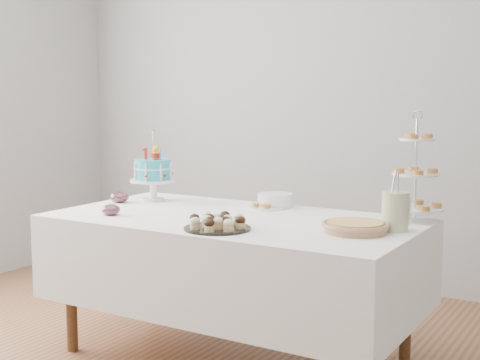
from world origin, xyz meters
The scene contains 11 objects.
walls centered at (0.00, 0.00, 1.35)m, with size 5.04×4.04×2.70m.
table centered at (0.00, 0.30, 0.54)m, with size 1.92×1.02×0.77m.
birthday_cake centered at (-0.71, 0.53, 0.89)m, with size 0.28×0.28×0.43m.
cupcake_tray centered at (0.11, -0.02, 0.81)m, with size 0.32×0.32×0.07m.
pie centered at (0.69, 0.26, 0.80)m, with size 0.31×0.31×0.05m.
tiered_stand centered at (0.84, 0.69, 1.00)m, with size 0.29×0.29×0.56m.
plate_stack centered at (0.03, 0.70, 0.81)m, with size 0.20×0.20×0.08m.
pastry_plate centered at (0.02, 0.63, 0.78)m, with size 0.22×0.22×0.03m.
jam_bowl_a centered at (-0.59, 0.01, 0.80)m, with size 0.10×0.10×0.06m.
jam_bowl_b centered at (-0.84, 0.36, 0.80)m, with size 0.12×0.12×0.07m.
utensil_pitcher centered at (0.84, 0.38, 0.87)m, with size 0.13×0.13×0.28m.
Camera 1 is at (1.81, -2.63, 1.39)m, focal length 50.00 mm.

